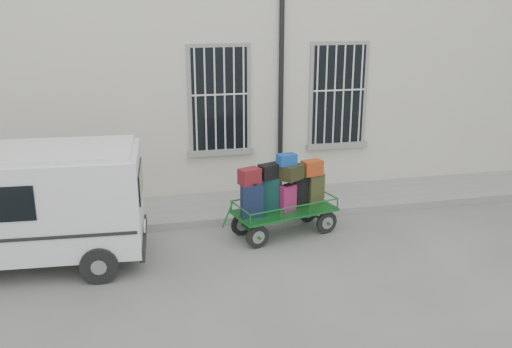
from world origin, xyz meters
The scene contains 5 objects.
ground centered at (0.00, 0.00, 0.00)m, with size 80.00×80.00×0.00m, color #61615C.
building centered at (0.00, 5.50, 3.00)m, with size 24.00×5.15×6.00m.
sidewalk centered at (0.00, 2.20, 0.07)m, with size 24.00×1.70×0.15m, color gray.
luggage_cart centered at (0.41, 0.71, 0.80)m, with size 2.31×1.32×1.59m.
van centered at (-4.18, 0.38, 1.16)m, with size 4.12×2.03×2.02m.
Camera 1 is at (-2.34, -9.04, 4.36)m, focal length 40.00 mm.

